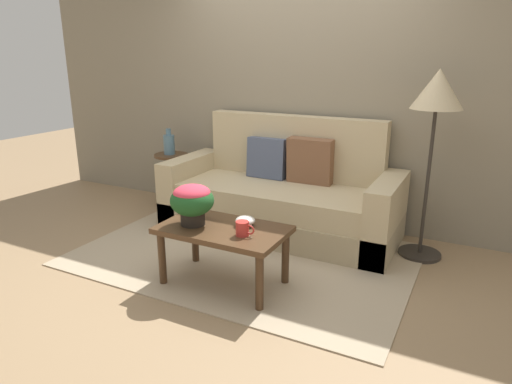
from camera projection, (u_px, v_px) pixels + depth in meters
name	position (u px, v px, depth m)	size (l,w,h in m)	color
ground_plane	(236.00, 262.00, 3.80)	(14.00, 14.00, 0.00)	#997A56
wall_back	(299.00, 92.00, 4.55)	(6.40, 0.12, 2.61)	gray
area_rug	(244.00, 255.00, 3.93)	(2.79, 1.87, 0.01)	tan
couch	(282.00, 198.00, 4.40)	(2.24, 0.90, 1.10)	tan
coffee_table	(223.00, 236.00, 3.34)	(0.93, 0.55, 0.46)	#442D1B
side_table	(172.00, 171.00, 5.09)	(0.37, 0.37, 0.61)	#4C331E
floor_lamp	(436.00, 103.00, 3.55)	(0.40, 0.40, 1.57)	#2D2823
potted_plant	(192.00, 200.00, 3.32)	(0.32, 0.32, 0.30)	black
coffee_mug	(243.00, 228.00, 3.16)	(0.14, 0.09, 0.10)	red
snack_bowl	(245.00, 221.00, 3.34)	(0.15, 0.15, 0.07)	silver
table_vase	(169.00, 144.00, 5.00)	(0.12, 0.12, 0.28)	slate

